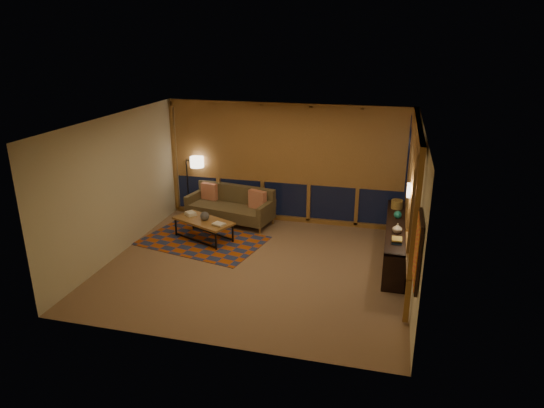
% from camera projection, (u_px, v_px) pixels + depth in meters
% --- Properties ---
extents(floor, '(5.50, 5.00, 0.01)m').
position_uv_depth(floor, '(256.00, 266.00, 9.04)').
color(floor, '#967355').
rests_on(floor, ground).
extents(ceiling, '(5.50, 5.00, 0.01)m').
position_uv_depth(ceiling, '(255.00, 121.00, 8.15)').
color(ceiling, white).
rests_on(ceiling, walls).
extents(walls, '(5.51, 5.01, 2.70)m').
position_uv_depth(walls, '(256.00, 197.00, 8.60)').
color(walls, beige).
rests_on(walls, floor).
extents(window_wall_back, '(5.30, 0.16, 2.60)m').
position_uv_depth(window_wall_back, '(286.00, 164.00, 10.82)').
color(window_wall_back, '#B17F41').
rests_on(window_wall_back, walls).
extents(window_wall_right, '(0.16, 3.70, 2.60)m').
position_uv_depth(window_wall_right, '(411.00, 199.00, 8.52)').
color(window_wall_right, '#B17F41').
rests_on(window_wall_right, walls).
extents(wall_art, '(0.06, 0.74, 0.94)m').
position_uv_depth(wall_art, '(417.00, 251.00, 6.24)').
color(wall_art, red).
rests_on(wall_art, walls).
extents(wall_sconce, '(0.12, 0.18, 0.22)m').
position_uv_depth(wall_sconce, '(409.00, 190.00, 8.33)').
color(wall_sconce, '#FFE7C9').
rests_on(wall_sconce, walls).
extents(sofa, '(2.07, 1.15, 0.80)m').
position_uv_depth(sofa, '(230.00, 206.00, 11.02)').
color(sofa, brown).
rests_on(sofa, floor).
extents(pillow_left, '(0.41, 0.21, 0.39)m').
position_uv_depth(pillow_left, '(209.00, 192.00, 11.35)').
color(pillow_left, red).
rests_on(pillow_left, sofa).
extents(pillow_right, '(0.44, 0.28, 0.42)m').
position_uv_depth(pillow_right, '(257.00, 200.00, 10.78)').
color(pillow_right, red).
rests_on(pillow_right, sofa).
extents(area_rug, '(2.73, 2.10, 0.01)m').
position_uv_depth(area_rug, '(203.00, 241.00, 10.13)').
color(area_rug, '#A64611').
rests_on(area_rug, floor).
extents(coffee_table, '(1.42, 1.06, 0.43)m').
position_uv_depth(coffee_table, '(204.00, 229.00, 10.16)').
color(coffee_table, '#B17F41').
rests_on(coffee_table, floor).
extents(book_stack_a, '(0.34, 0.33, 0.08)m').
position_uv_depth(book_stack_a, '(190.00, 213.00, 10.34)').
color(book_stack_a, white).
rests_on(book_stack_a, coffee_table).
extents(book_stack_b, '(0.32, 0.29, 0.05)m').
position_uv_depth(book_stack_b, '(219.00, 224.00, 9.81)').
color(book_stack_b, white).
rests_on(book_stack_b, coffee_table).
extents(ceramic_pot, '(0.21, 0.21, 0.19)m').
position_uv_depth(ceramic_pot, '(205.00, 216.00, 10.05)').
color(ceramic_pot, '#28282C').
rests_on(ceramic_pot, coffee_table).
extents(floor_lamp, '(0.56, 0.45, 1.44)m').
position_uv_depth(floor_lamp, '(188.00, 184.00, 11.49)').
color(floor_lamp, black).
rests_on(floor_lamp, floor).
extents(bookshelf, '(0.40, 2.81, 0.70)m').
position_uv_depth(bookshelf, '(396.00, 241.00, 9.26)').
color(bookshelf, black).
rests_on(bookshelf, floor).
extents(basket, '(0.30, 0.30, 0.18)m').
position_uv_depth(basket, '(397.00, 204.00, 9.93)').
color(basket, '#A98338').
rests_on(basket, bookshelf).
extents(teal_bowl, '(0.19, 0.19, 0.15)m').
position_uv_depth(teal_bowl, '(398.00, 215.00, 9.39)').
color(teal_bowl, '#1B7462').
rests_on(teal_bowl, bookshelf).
extents(vase, '(0.20, 0.20, 0.18)m').
position_uv_depth(vase, '(397.00, 228.00, 8.70)').
color(vase, '#C3B292').
rests_on(vase, bookshelf).
extents(shelf_book_stack, '(0.19, 0.26, 0.07)m').
position_uv_depth(shelf_book_stack, '(397.00, 240.00, 8.33)').
color(shelf_book_stack, white).
rests_on(shelf_book_stack, bookshelf).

